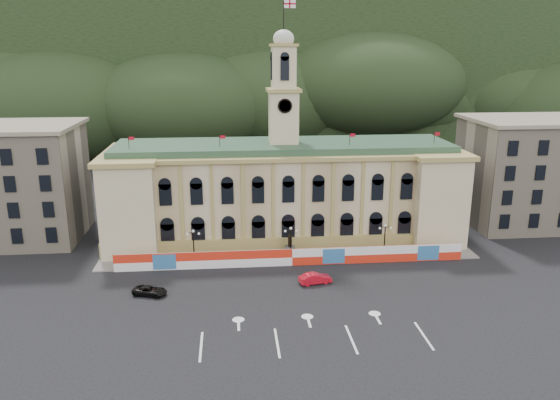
{
  "coord_description": "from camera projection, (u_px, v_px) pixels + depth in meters",
  "views": [
    {
      "loc": [
        -8.46,
        -57.3,
        30.18
      ],
      "look_at": [
        -1.47,
        18.0,
        8.96
      ],
      "focal_mm": 35.0,
      "sensor_mm": 36.0,
      "label": 1
    }
  ],
  "objects": [
    {
      "name": "lamp_center",
      "position": [
        291.0,
        240.0,
        79.31
      ],
      "size": [
        1.96,
        0.44,
        5.15
      ],
      "color": "black",
      "rests_on": "ground"
    },
    {
      "name": "black_suv",
      "position": [
        150.0,
        291.0,
        68.69
      ],
      "size": [
        4.42,
        5.45,
        1.2
      ],
      "primitive_type": "imported",
      "rotation": [
        0.0,
        0.0,
        1.27
      ],
      "color": "black",
      "rests_on": "ground"
    },
    {
      "name": "side_building_left",
      "position": [
        14.0,
        182.0,
        87.15
      ],
      "size": [
        21.0,
        17.0,
        18.6
      ],
      "color": "#B8A78E",
      "rests_on": "ground"
    },
    {
      "name": "side_building_right",
      "position": [
        527.0,
        172.0,
        94.8
      ],
      "size": [
        21.0,
        17.0,
        18.6
      ],
      "color": "#B8A78E",
      "rests_on": "ground"
    },
    {
      "name": "red_sedan",
      "position": [
        315.0,
        278.0,
        72.08
      ],
      "size": [
        3.15,
        4.91,
        1.43
      ],
      "primitive_type": "imported",
      "rotation": [
        0.0,
        0.0,
        1.76
      ],
      "color": "red",
      "rests_on": "ground"
    },
    {
      "name": "hoarding_fence",
      "position": [
        293.0,
        257.0,
        77.96
      ],
      "size": [
        50.0,
        0.44,
        2.5
      ],
      "color": "red",
      "rests_on": "ground"
    },
    {
      "name": "lamp_left",
      "position": [
        194.0,
        244.0,
        78.07
      ],
      "size": [
        1.96,
        0.44,
        5.15
      ],
      "color": "black",
      "rests_on": "ground"
    },
    {
      "name": "hill_ridge",
      "position": [
        255.0,
        82.0,
        175.53
      ],
      "size": [
        230.0,
        80.0,
        64.0
      ],
      "color": "black",
      "rests_on": "ground"
    },
    {
      "name": "ground",
      "position": [
        307.0,
        315.0,
        63.84
      ],
      "size": [
        260.0,
        260.0,
        0.0
      ],
      "primitive_type": "plane",
      "color": "black",
      "rests_on": "ground"
    },
    {
      "name": "statue",
      "position": [
        290.0,
        250.0,
        80.78
      ],
      "size": [
        1.4,
        1.4,
        3.72
      ],
      "color": "#595651",
      "rests_on": "ground"
    },
    {
      "name": "city_hall",
      "position": [
        284.0,
        190.0,
        88.21
      ],
      "size": [
        56.2,
        17.6,
        37.1
      ],
      "color": "beige",
      "rests_on": "ground"
    },
    {
      "name": "lamp_right",
      "position": [
        385.0,
        237.0,
        80.56
      ],
      "size": [
        1.96,
        0.44,
        5.15
      ],
      "color": "black",
      "rests_on": "ground"
    },
    {
      "name": "pavement",
      "position": [
        290.0,
        258.0,
        80.84
      ],
      "size": [
        56.0,
        5.5,
        0.16
      ],
      "primitive_type": "cube",
      "color": "slate",
      "rests_on": "ground"
    },
    {
      "name": "lane_markings",
      "position": [
        313.0,
        336.0,
        59.05
      ],
      "size": [
        26.0,
        10.0,
        0.02
      ],
      "primitive_type": null,
      "color": "white",
      "rests_on": "ground"
    }
  ]
}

